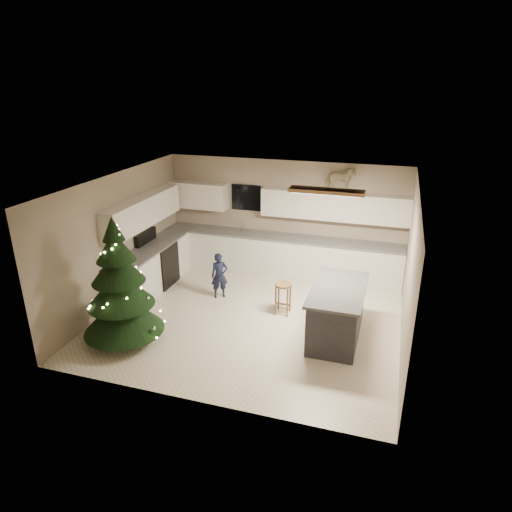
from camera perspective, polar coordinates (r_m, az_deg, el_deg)
name	(u,v)px	position (r m, az deg, el deg)	size (l,w,h in m)	color
ground_plane	(251,318)	(8.79, -0.69, -7.79)	(5.50, 5.50, 0.00)	silver
room_shell	(251,232)	(8.07, -0.58, 3.07)	(5.52, 5.02, 2.61)	tan
cabinetry	(234,247)	(10.16, -2.71, 1.08)	(5.50, 3.20, 2.00)	silver
island	(337,313)	(8.11, 10.06, -6.98)	(0.90, 1.70, 0.95)	black
bar_stool	(283,291)	(8.78, 3.41, -4.40)	(0.33, 0.33, 0.63)	olive
christmas_tree	(120,292)	(8.01, -16.60, -4.38)	(1.41, 1.36, 2.26)	#3F2816
toddler	(219,276)	(9.44, -4.59, -2.47)	(0.35, 0.23, 0.96)	#131B3B
rocking_horse	(340,179)	(9.88, 10.46, 9.40)	(0.68, 0.44, 0.55)	olive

